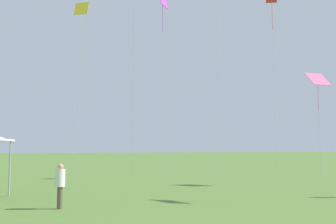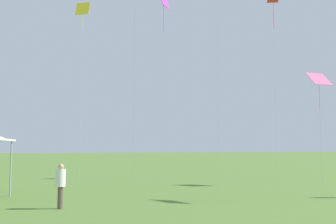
{
  "view_description": "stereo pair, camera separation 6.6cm",
  "coord_description": "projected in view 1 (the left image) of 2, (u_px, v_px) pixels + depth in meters",
  "views": [
    {
      "loc": [
        -3.81,
        -6.4,
        2.2
      ],
      "look_at": [
        -0.11,
        5.24,
        3.29
      ],
      "focal_mm": 42.0,
      "sensor_mm": 36.0,
      "label": 1
    },
    {
      "loc": [
        -3.75,
        -6.42,
        2.2
      ],
      "look_at": [
        -0.11,
        5.24,
        3.29
      ],
      "focal_mm": 42.0,
      "sensor_mm": 36.0,
      "label": 2
    }
  ],
  "objects": [
    {
      "name": "person_standing_2",
      "position": [
        60.0,
        182.0,
        14.08
      ],
      "size": [
        0.45,
        0.45,
        1.6
      ],
      "rotation": [
        0.0,
        0.0,
        1.17
      ],
      "color": "brown",
      "rests_on": "ground"
    },
    {
      "name": "kite_1",
      "position": [
        163.0,
        2.0,
        26.28
      ],
      "size": [
        1.11,
        1.25,
        12.79
      ],
      "rotation": [
        0.0,
        0.0,
        0.11
      ],
      "color": "#B738C6",
      "rests_on": "ground"
    },
    {
      "name": "kite_3",
      "position": [
        272.0,
        8.0,
        28.71
      ],
      "size": [
        1.0,
        0.92,
        13.33
      ],
      "rotation": [
        0.0,
        0.0,
        1.95
      ],
      "color": "red",
      "rests_on": "ground"
    },
    {
      "name": "kite_4",
      "position": [
        318.0,
        81.0,
        23.28
      ],
      "size": [
        1.23,
        0.9,
        6.66
      ],
      "rotation": [
        0.0,
        0.0,
        5.5
      ],
      "color": "pink",
      "rests_on": "ground"
    },
    {
      "name": "kite_9",
      "position": [
        81.0,
        14.0,
        27.25
      ],
      "size": [
        1.03,
        0.78,
        12.29
      ],
      "rotation": [
        0.0,
        0.0,
        4.98
      ],
      "color": "yellow",
      "rests_on": "ground"
    }
  ]
}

